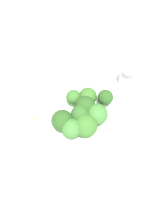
% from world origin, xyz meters
% --- Properties ---
extents(ground_plane, '(3.00, 3.00, 0.00)m').
position_xyz_m(ground_plane, '(0.00, 0.00, 0.00)').
color(ground_plane, white).
extents(bowl, '(0.16, 0.16, 0.05)m').
position_xyz_m(bowl, '(0.00, 0.00, 0.02)').
color(bowl, silver).
rests_on(bowl, ground_plane).
extents(broccoli_floret_0, '(0.04, 0.04, 0.06)m').
position_xyz_m(broccoli_floret_0, '(-0.01, -0.01, 0.08)').
color(broccoli_floret_0, '#8EB770').
rests_on(broccoli_floret_0, bowl).
extents(broccoli_floret_1, '(0.05, 0.05, 0.05)m').
position_xyz_m(broccoli_floret_1, '(0.01, -0.03, 0.08)').
color(broccoli_floret_1, '#8EB770').
rests_on(broccoli_floret_1, bowl).
extents(broccoli_floret_2, '(0.05, 0.05, 0.05)m').
position_xyz_m(broccoli_floret_2, '(0.03, 0.00, 0.08)').
color(broccoli_floret_2, '#84AD66').
rests_on(broccoli_floret_2, bowl).
extents(broccoli_floret_3, '(0.03, 0.03, 0.04)m').
position_xyz_m(broccoli_floret_3, '(-0.03, 0.03, 0.07)').
color(broccoli_floret_3, '#84AD66').
rests_on(broccoli_floret_3, bowl).
extents(broccoli_floret_4, '(0.03, 0.03, 0.05)m').
position_xyz_m(broccoli_floret_4, '(0.04, 0.04, 0.08)').
color(broccoli_floret_4, '#84AD66').
rests_on(broccoli_floret_4, bowl).
extents(broccoli_floret_5, '(0.04, 0.04, 0.05)m').
position_xyz_m(broccoli_floret_5, '(0.00, 0.01, 0.08)').
color(broccoli_floret_5, '#84AD66').
rests_on(broccoli_floret_5, bowl).
extents(broccoli_floret_6, '(0.05, 0.05, 0.05)m').
position_xyz_m(broccoli_floret_6, '(-0.04, -0.03, 0.08)').
color(broccoli_floret_6, '#84AD66').
rests_on(broccoli_floret_6, bowl).
extents(broccoli_floret_7, '(0.04, 0.04, 0.05)m').
position_xyz_m(broccoli_floret_7, '(-0.02, -0.04, 0.08)').
color(broccoli_floret_7, '#7A9E5B').
rests_on(broccoli_floret_7, bowl).
extents(broccoli_floret_8, '(0.04, 0.04, 0.05)m').
position_xyz_m(broccoli_floret_8, '(-0.00, 0.04, 0.07)').
color(broccoli_floret_8, '#84AD66').
rests_on(broccoli_floret_8, bowl).
extents(pepper_shaker, '(0.04, 0.04, 0.06)m').
position_xyz_m(pepper_shaker, '(0.08, 0.14, 0.03)').
color(pepper_shaker, silver).
rests_on(pepper_shaker, ground_plane).
extents(almond_crumb_0, '(0.01, 0.01, 0.01)m').
position_xyz_m(almond_crumb_0, '(-0.12, -0.01, 0.00)').
color(almond_crumb_0, '#AD7F4C').
rests_on(almond_crumb_0, ground_plane).
extents(almond_crumb_1, '(0.00, 0.01, 0.01)m').
position_xyz_m(almond_crumb_1, '(0.07, 0.07, 0.00)').
color(almond_crumb_1, '#AD7F4C').
rests_on(almond_crumb_1, ground_plane).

